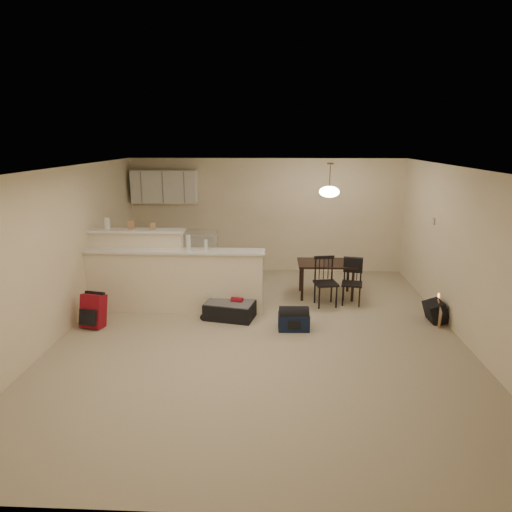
# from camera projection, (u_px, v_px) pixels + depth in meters

# --- Properties ---
(room) EXTENTS (7.00, 7.02, 2.50)m
(room) POSITION_uv_depth(u_px,v_px,m) (261.00, 255.00, 6.71)
(room) COLOR #B9AA8E
(room) RESTS_ON ground
(breakfast_bar) EXTENTS (3.08, 0.58, 1.39)m
(breakfast_bar) POSITION_uv_depth(u_px,v_px,m) (161.00, 276.00, 7.89)
(breakfast_bar) COLOR #F2E4C4
(breakfast_bar) RESTS_ON ground
(upper_cabinets) EXTENTS (1.40, 0.34, 0.70)m
(upper_cabinets) POSITION_uv_depth(u_px,v_px,m) (165.00, 187.00, 9.85)
(upper_cabinets) COLOR white
(upper_cabinets) RESTS_ON room
(kitchen_counter) EXTENTS (1.80, 0.60, 0.90)m
(kitchen_counter) POSITION_uv_depth(u_px,v_px,m) (175.00, 253.00, 10.08)
(kitchen_counter) COLOR white
(kitchen_counter) RESTS_ON ground
(thermostat) EXTENTS (0.02, 0.12, 0.12)m
(thermostat) POSITION_uv_depth(u_px,v_px,m) (433.00, 221.00, 8.01)
(thermostat) COLOR beige
(thermostat) RESTS_ON room
(jar) EXTENTS (0.10, 0.10, 0.20)m
(jar) POSITION_uv_depth(u_px,v_px,m) (107.00, 223.00, 7.85)
(jar) COLOR silver
(jar) RESTS_ON breakfast_bar
(cereal_box) EXTENTS (0.10, 0.07, 0.16)m
(cereal_box) POSITION_uv_depth(u_px,v_px,m) (131.00, 225.00, 7.83)
(cereal_box) COLOR #A97E57
(cereal_box) RESTS_ON breakfast_bar
(small_box) EXTENTS (0.08, 0.06, 0.12)m
(small_box) POSITION_uv_depth(u_px,v_px,m) (153.00, 226.00, 7.82)
(small_box) COLOR #A97E57
(small_box) RESTS_ON breakfast_bar
(bottle_a) EXTENTS (0.07, 0.07, 0.26)m
(bottle_a) POSITION_uv_depth(u_px,v_px,m) (188.00, 242.00, 7.64)
(bottle_a) COLOR silver
(bottle_a) RESTS_ON breakfast_bar
(bottle_b) EXTENTS (0.06, 0.06, 0.18)m
(bottle_b) POSITION_uv_depth(u_px,v_px,m) (206.00, 245.00, 7.64)
(bottle_b) COLOR silver
(bottle_b) RESTS_ON breakfast_bar
(dining_table) EXTENTS (1.06, 0.71, 0.66)m
(dining_table) POSITION_uv_depth(u_px,v_px,m) (326.00, 266.00, 8.54)
(dining_table) COLOR black
(dining_table) RESTS_ON ground
(pendant_lamp) EXTENTS (0.36, 0.36, 0.62)m
(pendant_lamp) POSITION_uv_depth(u_px,v_px,m) (329.00, 191.00, 8.19)
(pendant_lamp) COLOR brown
(pendant_lamp) RESTS_ON room
(dining_chair_near) EXTENTS (0.45, 0.43, 0.88)m
(dining_chair_near) POSITION_uv_depth(u_px,v_px,m) (326.00, 282.00, 8.09)
(dining_chair_near) COLOR black
(dining_chair_near) RESTS_ON ground
(dining_chair_far) EXTENTS (0.42, 0.40, 0.82)m
(dining_chair_far) POSITION_uv_depth(u_px,v_px,m) (352.00, 282.00, 8.16)
(dining_chair_far) COLOR black
(dining_chair_far) RESTS_ON ground
(suitcase) EXTENTS (0.89, 0.67, 0.27)m
(suitcase) POSITION_uv_depth(u_px,v_px,m) (230.00, 310.00, 7.60)
(suitcase) COLOR black
(suitcase) RESTS_ON ground
(red_backpack) EXTENTS (0.39, 0.30, 0.53)m
(red_backpack) POSITION_uv_depth(u_px,v_px,m) (93.00, 311.00, 7.22)
(red_backpack) COLOR maroon
(red_backpack) RESTS_ON ground
(navy_duffel) EXTENTS (0.49, 0.28, 0.26)m
(navy_duffel) POSITION_uv_depth(u_px,v_px,m) (294.00, 322.00, 7.12)
(navy_duffel) COLOR #111C36
(navy_duffel) RESTS_ON ground
(black_daypack) EXTENTS (0.28, 0.39, 0.33)m
(black_daypack) POSITION_uv_depth(u_px,v_px,m) (436.00, 312.00, 7.44)
(black_daypack) COLOR black
(black_daypack) RESTS_ON ground
(cardboard_sheet) EXTENTS (0.10, 0.43, 0.33)m
(cardboard_sheet) POSITION_uv_depth(u_px,v_px,m) (438.00, 314.00, 7.33)
(cardboard_sheet) COLOR #A97E57
(cardboard_sheet) RESTS_ON ground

